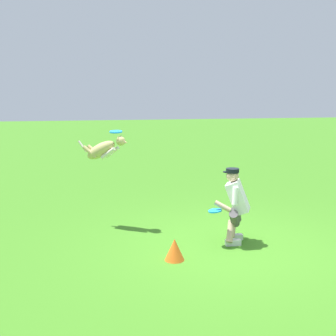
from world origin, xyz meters
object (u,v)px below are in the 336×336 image
object	(u,v)px
frisbee_held	(215,211)
training_cone	(175,249)
dog	(103,149)
frisbee_flying	(116,132)
person	(235,203)

from	to	relation	value
frisbee_held	training_cone	size ratio (longest dim) A/B	0.67
dog	frisbee_flying	size ratio (longest dim) A/B	3.94
dog	frisbee_flying	world-z (taller)	frisbee_flying
person	frisbee_flying	bearing A→B (deg)	-5.92
frisbee_flying	person	bearing A→B (deg)	148.29
person	training_cone	size ratio (longest dim) A/B	3.80
training_cone	person	bearing A→B (deg)	-153.32
dog	training_cone	distance (m)	2.49
dog	frisbee_flying	distance (m)	0.42
person	frisbee_flying	size ratio (longest dim) A/B	5.46
frisbee_held	training_cone	xyz separation A→B (m)	(0.78, 0.50, -0.44)
dog	frisbee_flying	xyz separation A→B (m)	(-0.23, 0.09, 0.34)
training_cone	dog	bearing A→B (deg)	-61.69
frisbee_held	frisbee_flying	bearing A→B (deg)	-39.44
person	dog	world-z (taller)	dog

